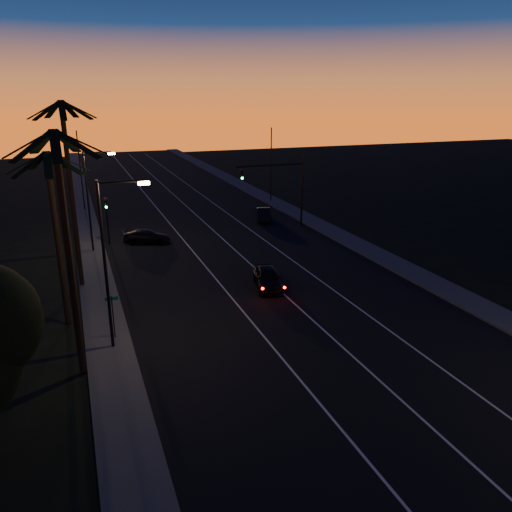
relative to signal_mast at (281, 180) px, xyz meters
name	(u,v)px	position (x,y,z in m)	size (l,w,h in m)	color
road	(246,266)	(-7.14, -9.99, -4.78)	(20.00, 170.00, 0.01)	black
sidewalk_left	(97,284)	(-18.34, -9.99, -4.70)	(2.40, 170.00, 0.16)	#3E3E3B
sidewalk_right	(369,250)	(4.06, -9.99, -4.70)	(2.40, 170.00, 0.16)	#3E3E3B
lane_stripe_left	(209,271)	(-10.14, -9.99, -4.76)	(0.12, 160.00, 0.01)	silver
lane_stripe_mid	(252,265)	(-6.64, -9.99, -4.76)	(0.12, 160.00, 0.01)	silver
lane_stripe_right	(293,260)	(-3.14, -9.99, -4.76)	(0.12, 160.00, 0.01)	silver
palm_near	(66,233)	(-19.74, -21.99, 2.29)	(4.25, 4.16, 11.53)	black
palm_mid	(55,221)	(-20.34, -15.99, 1.47)	(4.25, 4.16, 10.03)	black
palm_far	(70,178)	(-19.34, -9.99, 2.83)	(4.25, 4.16, 12.53)	black
streetlight_left_near	(110,253)	(-17.84, -19.99, 0.54)	(2.55, 0.26, 9.00)	black
streetlight_left_far	(91,193)	(-17.82, -1.99, 0.28)	(2.55, 0.26, 8.50)	black
street_sign	(113,312)	(-17.94, -18.99, -3.13)	(0.70, 0.06, 2.60)	black
signal_mast	(281,180)	(0.00, 0.00, 0.00)	(7.10, 0.41, 7.00)	black
signal_post	(107,213)	(-16.64, -0.01, -1.89)	(0.28, 0.37, 4.20)	black
far_pole_left	(81,171)	(-18.14, 15.01, -0.28)	(0.14, 0.14, 9.00)	black
far_pole_right	(271,165)	(3.86, 12.01, -0.28)	(0.14, 0.14, 9.00)	black
lead_car	(268,278)	(-7.21, -14.73, -4.05)	(2.64, 4.94, 1.43)	black
right_car	(264,215)	(-0.58, 3.09, -4.11)	(2.56, 4.26, 1.33)	black
cross_car	(147,237)	(-13.40, -0.93, -4.16)	(4.53, 3.04, 1.22)	black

